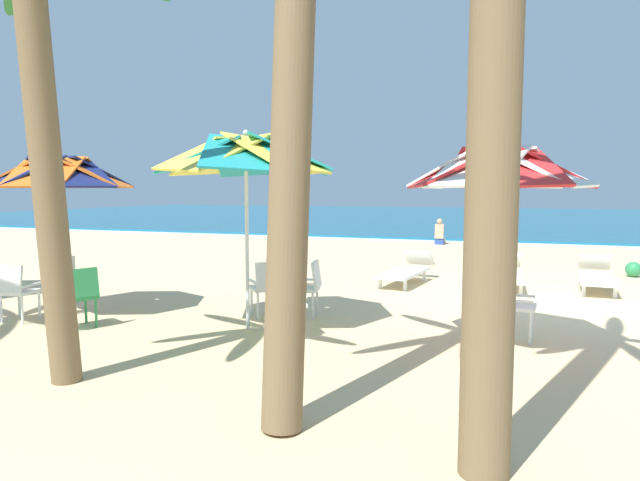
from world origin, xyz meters
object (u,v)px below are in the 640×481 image
object	(u,v)px
plastic_chair_1	(286,299)
plastic_chair_6	(80,294)
plastic_chair_4	(16,289)
plastic_chair_2	(267,285)
plastic_chair_3	(308,285)
beach_umbrella_2	(59,174)
plastic_chair_5	(63,278)
plastic_chair_0	(512,302)
sun_lounger_2	(406,270)
sun_lounger_1	(506,273)
beach_umbrella_0	(498,170)
palm_tree_1	(44,113)
palm_tree_3	(290,44)
beach_umbrella_1	(246,157)
beach_ball	(633,269)
beachgoer_seated	(440,236)
sun_lounger_0	(597,275)

from	to	relation	value
plastic_chair_1	plastic_chair_6	size ratio (longest dim) A/B	1.00
plastic_chair_4	plastic_chair_2	bearing A→B (deg)	24.44
plastic_chair_6	plastic_chair_3	bearing A→B (deg)	31.45
plastic_chair_1	plastic_chair_3	size ratio (longest dim) A/B	1.00
beach_umbrella_2	plastic_chair_5	world-z (taller)	beach_umbrella_2
plastic_chair_0	sun_lounger_2	distance (m)	4.36
plastic_chair_0	plastic_chair_4	xyz separation A→B (m)	(-6.86, -1.42, 0.00)
plastic_chair_0	sun_lounger_1	distance (m)	4.06
beach_umbrella_0	palm_tree_1	bearing A→B (deg)	-145.73
plastic_chair_5	sun_lounger_1	bearing A→B (deg)	32.77
palm_tree_3	plastic_chair_3	bearing A→B (deg)	108.50
beach_umbrella_1	beach_umbrella_2	distance (m)	3.04
beach_umbrella_1	beach_ball	bearing A→B (deg)	49.19
plastic_chair_1	beachgoer_seated	bearing A→B (deg)	88.37
sun_lounger_0	beachgoer_seated	bearing A→B (deg)	116.33
beach_ball	beachgoer_seated	xyz separation A→B (m)	(-5.01, 6.10, 0.12)
beach_umbrella_0	plastic_chair_5	bearing A→B (deg)	178.56
beach_umbrella_1	plastic_chair_4	xyz separation A→B (m)	(-3.38, -0.77, -1.89)
sun_lounger_1	palm_tree_3	world-z (taller)	palm_tree_3
sun_lounger_2	palm_tree_3	size ratio (longest dim) A/B	0.42
sun_lounger_2	palm_tree_1	distance (m)	7.84
plastic_chair_4	sun_lounger_2	bearing A→B (deg)	47.66
sun_lounger_1	sun_lounger_2	world-z (taller)	same
plastic_chair_1	plastic_chair_4	size ratio (longest dim) A/B	1.00
plastic_chair_0	plastic_chair_5	distance (m)	7.02
sun_lounger_1	beachgoer_seated	world-z (taller)	beachgoer_seated
plastic_chair_0	plastic_chair_6	size ratio (longest dim) A/B	1.00
plastic_chair_2	plastic_chair_6	bearing A→B (deg)	-145.29
palm_tree_3	sun_lounger_0	bearing A→B (deg)	66.54
beach_umbrella_2	beach_ball	world-z (taller)	beach_umbrella_2
plastic_chair_0	plastic_chair_2	size ratio (longest dim) A/B	1.00
beach_umbrella_2	plastic_chair_4	bearing A→B (deg)	-122.23
plastic_chair_4	plastic_chair_3	bearing A→B (deg)	23.44
beach_umbrella_2	sun_lounger_0	xyz separation A→B (m)	(8.05, 5.19, -1.90)
beach_umbrella_0	plastic_chair_6	distance (m)	5.82
plastic_chair_1	plastic_chair_2	distance (m)	1.12
plastic_chair_3	plastic_chair_4	bearing A→B (deg)	-156.56
plastic_chair_3	beach_ball	bearing A→B (deg)	47.81
plastic_chair_0	beach_umbrella_2	world-z (taller)	beach_umbrella_2
plastic_chair_1	beach_umbrella_0	bearing A→B (deg)	5.22
plastic_chair_2	beach_umbrella_2	distance (m)	3.55
plastic_chair_5	palm_tree_1	distance (m)	4.57
plastic_chair_6	sun_lounger_1	world-z (taller)	plastic_chair_6
plastic_chair_1	sun_lounger_0	xyz separation A→B (m)	(4.39, 5.12, -0.22)
plastic_chair_4	plastic_chair_5	distance (m)	1.05
plastic_chair_4	sun_lounger_2	xyz separation A→B (m)	(4.78, 5.25, -0.22)
beach_umbrella_1	sun_lounger_2	xyz separation A→B (m)	(1.40, 4.48, -2.11)
beach_umbrella_2	plastic_chair_5	size ratio (longest dim) A/B	2.93
plastic_chair_5	sun_lounger_2	bearing A→B (deg)	40.48
plastic_chair_1	plastic_chair_6	distance (m)	2.93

